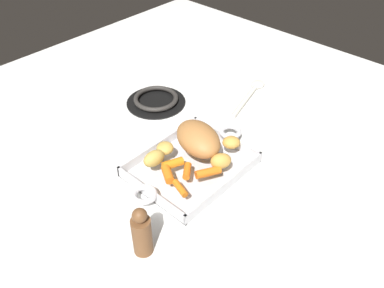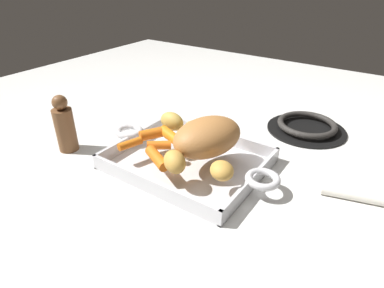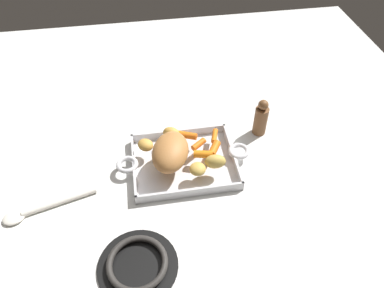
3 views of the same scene
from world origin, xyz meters
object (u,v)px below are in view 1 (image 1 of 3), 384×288
baby_carrot_long (180,188)px  pepper_mill (142,233)px  baby_carrot_southeast (187,171)px  potato_near_roast (165,148)px  baby_carrot_short (173,164)px  stove_burner_rear (156,100)px  serving_spoon (250,94)px  baby_carrot_northeast (208,172)px  potato_golden_large (154,158)px  baby_carrot_center_left (168,174)px  potato_golden_small (231,142)px  potato_whole (221,161)px  pork_roast (198,139)px  roasting_dish (191,166)px

baby_carrot_long → pepper_mill: (0.16, 0.04, 0.01)m
baby_carrot_southeast → potato_near_roast: bearing=-101.6°
baby_carrot_long → baby_carrot_short: baby_carrot_short is taller
stove_burner_rear → serving_spoon: bearing=140.4°
baby_carrot_northeast → serving_spoon: (-0.42, -0.17, -0.04)m
potato_near_roast → stove_burner_rear: (-0.18, -0.23, -0.04)m
potato_golden_large → baby_carrot_center_left: bearing=80.2°
potato_golden_small → pepper_mill: (0.37, 0.05, 0.01)m
potato_golden_large → stove_burner_rear: (-0.24, -0.25, -0.05)m
baby_carrot_short → potato_near_roast: (-0.03, -0.06, 0.00)m
baby_carrot_long → potato_golden_small: size_ratio=1.06×
potato_whole → pepper_mill: 0.29m
pork_roast → baby_carrot_long: pork_roast is taller
roasting_dish → baby_carrot_short: baby_carrot_short is taller
baby_carrot_center_left → pepper_mill: 0.19m
pork_roast → potato_golden_small: 0.09m
roasting_dish → baby_carrot_southeast: baby_carrot_southeast is taller
potato_golden_large → pork_roast: bearing=160.8°
roasting_dish → baby_carrot_long: size_ratio=7.68×
pork_roast → serving_spoon: (-0.36, -0.09, -0.07)m
pepper_mill → potato_golden_large: bearing=-139.4°
potato_whole → potato_near_roast: 0.16m
baby_carrot_center_left → potato_golden_small: potato_golden_small is taller
serving_spoon → baby_carrot_southeast: bearing=-178.8°
potato_near_roast → potato_golden_large: size_ratio=0.75×
baby_carrot_northeast → serving_spoon: 0.46m
roasting_dish → potato_golden_small: (-0.11, 0.05, 0.04)m
potato_whole → serving_spoon: potato_whole is taller
baby_carrot_southeast → pepper_mill: size_ratio=0.37×
baby_carrot_center_left → potato_golden_small: 0.20m
baby_carrot_northeast → baby_carrot_southeast: 0.05m
baby_carrot_center_left → potato_golden_large: 0.06m
baby_carrot_center_left → potato_whole: potato_whole is taller
potato_whole → stove_burner_rear: potato_whole is taller
baby_carrot_center_left → potato_near_roast: (-0.06, -0.07, 0.00)m
baby_carrot_southeast → potato_golden_large: size_ratio=0.79×
baby_carrot_long → baby_carrot_southeast: 0.06m
potato_whole → potato_golden_large: same height
baby_carrot_long → potato_whole: potato_whole is taller
potato_golden_small → serving_spoon: bearing=-153.4°
potato_whole → potato_golden_small: bearing=-159.6°
roasting_dish → stove_burner_rear: size_ratio=2.05×
pork_roast → baby_carrot_long: bearing=26.3°
pork_roast → stove_burner_rear: size_ratio=0.78×
baby_carrot_short → baby_carrot_southeast: size_ratio=1.13×
baby_carrot_long → potato_near_roast: (-0.07, -0.13, 0.01)m
baby_carrot_center_left → baby_carrot_long: bearing=77.5°
serving_spoon → pepper_mill: (0.66, 0.20, 0.05)m
baby_carrot_short → serving_spoon: bearing=-169.3°
stove_burner_rear → pepper_mill: bearing=43.9°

